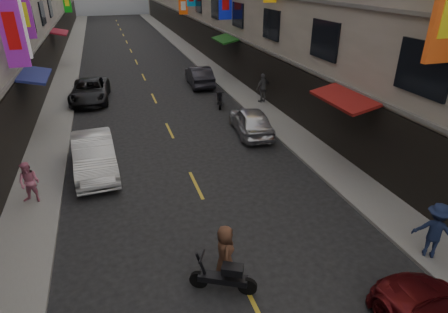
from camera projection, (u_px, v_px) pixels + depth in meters
sidewalk_left at (69, 66)px, 33.75m from camera, size 2.00×90.00×0.12m
sidewalk_right at (198, 58)px, 36.98m from camera, size 2.00×90.00×0.12m
street_awnings at (136, 68)px, 20.03m from camera, size 13.99×35.20×0.41m
lane_markings at (140, 69)px, 32.82m from camera, size 0.12×80.20×0.01m
scooter_crossing at (224, 277)px, 9.73m from camera, size 1.65×0.97×1.14m
scooter_far_right at (220, 99)px, 23.44m from camera, size 0.71×1.77×1.14m
car_left_mid at (94, 155)px, 15.53m from camera, size 1.87×4.71×1.52m
car_left_far at (90, 91)px, 24.28m from camera, size 2.68×5.16×1.39m
car_right_mid at (251, 121)px, 19.35m from camera, size 2.08×4.25×1.40m
car_right_far at (199, 76)px, 27.67m from camera, size 1.77×4.44×1.44m
pedestrian_lfar at (30, 183)px, 13.23m from camera, size 0.89×0.75×1.55m
pedestrian_rnear at (435, 230)px, 10.62m from camera, size 1.21×1.19×1.73m
pedestrian_rfar at (263, 88)px, 23.64m from camera, size 1.22×0.93×1.84m
pedestrian_crossing at (225, 252)px, 10.05m from camera, size 0.69×0.89×1.63m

